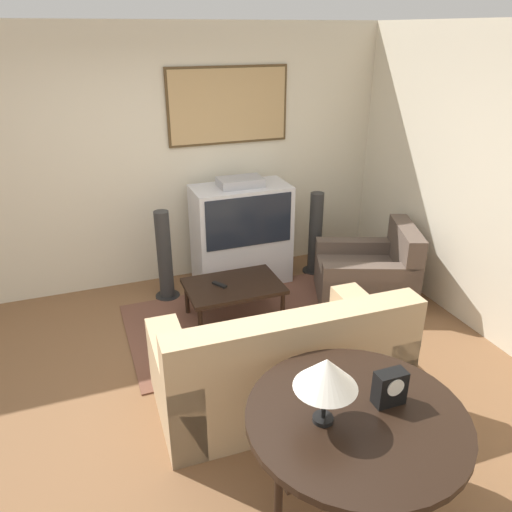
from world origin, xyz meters
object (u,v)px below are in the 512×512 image
at_px(mantel_clock, 390,388).
at_px(speaker_tower_left, 165,258).
at_px(tv, 241,234).
at_px(table_lamp, 326,374).
at_px(armchair, 368,276).
at_px(coffee_table, 234,288).
at_px(couch, 280,366).
at_px(console_table, 357,424).
at_px(speaker_tower_right, 315,236).

xyz_separation_m(mantel_clock, speaker_tower_left, (-0.66, 2.97, -0.42)).
height_order(tv, table_lamp, tv).
distance_m(armchair, coffee_table, 1.46).
height_order(couch, mantel_clock, mantel_clock).
distance_m(couch, speaker_tower_left, 1.99).
bearing_deg(table_lamp, console_table, -8.19).
xyz_separation_m(console_table, table_lamp, (-0.19, 0.03, 0.36)).
xyz_separation_m(coffee_table, speaker_tower_right, (1.21, 0.68, 0.11)).
bearing_deg(tv, table_lamp, -101.16).
distance_m(console_table, speaker_tower_right, 3.27).
relative_size(console_table, speaker_tower_right, 1.23).
relative_size(table_lamp, mantel_clock, 1.95).
height_order(mantel_clock, speaker_tower_right, mantel_clock).
relative_size(armchair, coffee_table, 1.30).
bearing_deg(speaker_tower_right, tv, 174.67).
bearing_deg(speaker_tower_left, console_table, -81.35).
xyz_separation_m(couch, speaker_tower_right, (1.25, 1.92, 0.14)).
relative_size(speaker_tower_left, speaker_tower_right, 1.00).
xyz_separation_m(armchair, console_table, (-1.52, -2.23, 0.44)).
distance_m(coffee_table, speaker_tower_right, 1.39).
xyz_separation_m(speaker_tower_left, speaker_tower_right, (1.74, 0.00, 0.00)).
relative_size(couch, speaker_tower_left, 1.91).
height_order(couch, table_lamp, table_lamp).
relative_size(coffee_table, console_table, 0.77).
relative_size(armchair, speaker_tower_right, 1.23).
xyz_separation_m(tv, speaker_tower_right, (0.87, -0.08, -0.11)).
bearing_deg(table_lamp, coffee_table, 83.55).
bearing_deg(couch, coffee_table, -90.56).
bearing_deg(armchair, speaker_tower_left, -89.91).
xyz_separation_m(console_table, speaker_tower_left, (-0.46, 3.00, -0.25)).
bearing_deg(coffee_table, console_table, -91.70).
relative_size(armchair, console_table, 1.00).
bearing_deg(speaker_tower_left, speaker_tower_right, 0.00).
distance_m(tv, speaker_tower_left, 0.88).
distance_m(armchair, console_table, 2.73).
relative_size(console_table, mantel_clock, 5.97).
height_order(tv, console_table, tv).
height_order(tv, speaker_tower_right, tv).
relative_size(tv, coffee_table, 1.32).
bearing_deg(armchair, coffee_table, -72.22).
height_order(table_lamp, speaker_tower_left, table_lamp).
relative_size(armchair, speaker_tower_left, 1.23).
relative_size(tv, table_lamp, 3.11).
xyz_separation_m(coffee_table, mantel_clock, (0.14, -2.29, 0.52)).
xyz_separation_m(table_lamp, speaker_tower_right, (1.47, 2.97, -0.61)).
bearing_deg(mantel_clock, tv, 86.11).
xyz_separation_m(coffee_table, speaker_tower_left, (-0.53, 0.68, 0.11)).
bearing_deg(armchair, table_lamp, -16.36).
xyz_separation_m(table_lamp, mantel_clock, (0.39, -0.00, -0.20)).
height_order(couch, console_table, couch).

